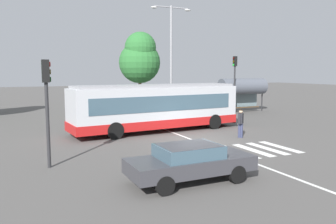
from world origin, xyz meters
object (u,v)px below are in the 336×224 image
parked_car_charcoal (122,106)px  parked_car_black (178,104)px  foreground_sedan (190,161)px  traffic_light_near_corner (47,95)px  parked_car_champagne (92,108)px  background_tree_right (140,58)px  city_transit_bus (157,107)px  traffic_light_far_corner (235,76)px  parked_car_silver (151,105)px  twin_arm_street_lamp (171,50)px  bus_stop_shelter (243,87)px  pedestrian_crossing_street (241,121)px

parked_car_charcoal → parked_car_black: same height
foreground_sedan → traffic_light_near_corner: traffic_light_near_corner is taller
parked_car_charcoal → traffic_light_near_corner: 17.26m
parked_car_champagne → background_tree_right: size_ratio=0.55×
city_transit_bus → parked_car_champagne: (-2.33, 8.98, -0.82)m
traffic_light_far_corner → parked_car_silver: bearing=152.0°
twin_arm_street_lamp → background_tree_right: 8.32m
parked_car_champagne → traffic_light_near_corner: size_ratio=1.04×
parked_car_champagne → traffic_light_near_corner: (-5.00, -15.03, 2.18)m
parked_car_silver → bus_stop_shelter: (8.40, -2.73, 1.65)m
traffic_light_near_corner → twin_arm_street_lamp: size_ratio=0.45×
bus_stop_shelter → twin_arm_street_lamp: (-7.04, 1.26, 3.46)m
traffic_light_near_corner → traffic_light_far_corner: traffic_light_far_corner is taller
parked_car_charcoal → parked_car_silver: (2.80, -0.07, 0.00)m
pedestrian_crossing_street → foreground_sedan: (-6.61, -5.93, -0.20)m
parked_car_champagne → parked_car_black: same height
parked_car_charcoal → background_tree_right: background_tree_right is taller
traffic_light_near_corner → parked_car_champagne: bearing=71.6°
parked_car_champagne → parked_car_charcoal: 2.81m
parked_car_charcoal → parked_car_silver: same height
parked_car_charcoal → traffic_light_far_corner: bearing=-21.0°
pedestrian_crossing_street → bus_stop_shelter: 13.32m
foreground_sedan → parked_car_silver: same height
parked_car_black → background_tree_right: size_ratio=0.55×
parked_car_charcoal → traffic_light_far_corner: size_ratio=0.86×
foreground_sedan → traffic_light_far_corner: bearing=50.0°
parked_car_silver → twin_arm_street_lamp: bearing=-47.2°
parked_car_black → bus_stop_shelter: 6.47m
twin_arm_street_lamp → background_tree_right: twin_arm_street_lamp is taller
bus_stop_shelter → twin_arm_street_lamp: 7.95m
city_transit_bus → foreground_sedan: city_transit_bus is taller
parked_car_champagne → parked_car_silver: (5.60, 0.14, 0.00)m
foreground_sedan → background_tree_right: (7.67, 26.01, 4.64)m
city_transit_bus → traffic_light_far_corner: (10.07, 5.50, 1.93)m
foreground_sedan → bus_stop_shelter: 22.10m
parked_car_charcoal → bus_stop_shelter: 11.66m
parked_car_silver → traffic_light_far_corner: 8.18m
foreground_sedan → bus_stop_shelter: size_ratio=0.92×
traffic_light_far_corner → twin_arm_street_lamp: size_ratio=0.54×
city_transit_bus → twin_arm_street_lamp: twin_arm_street_lamp is taller
city_transit_bus → pedestrian_crossing_street: bearing=-48.8°
parked_car_charcoal → bus_stop_shelter: size_ratio=0.93×
parked_car_silver → parked_car_black: 2.76m
parked_car_champagne → parked_car_charcoal: same height
city_transit_bus → parked_car_charcoal: size_ratio=2.54×
background_tree_right → parked_car_black: bearing=-78.9°
traffic_light_near_corner → twin_arm_street_lamp: bearing=48.9°
traffic_light_near_corner → foreground_sedan: bearing=-42.7°
pedestrian_crossing_street → foreground_sedan: size_ratio=0.38×
city_transit_bus → parked_car_black: size_ratio=2.53×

